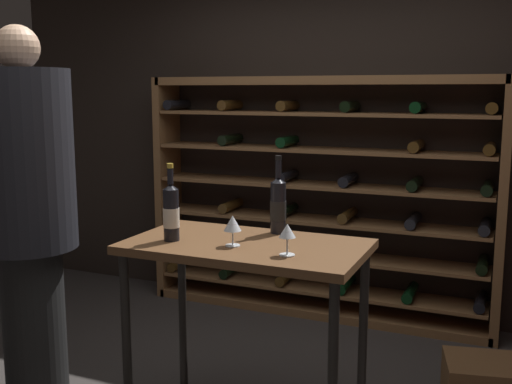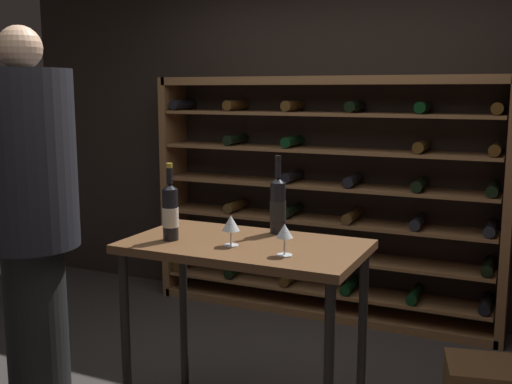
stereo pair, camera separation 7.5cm
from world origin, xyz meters
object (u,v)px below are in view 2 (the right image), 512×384
wine_bottle_green_slim (278,205)px  tasting_table (245,267)px  person_guest_khaki (29,202)px  wine_glass_stemmed_right (285,233)px  wine_glass_stemmed_left (231,224)px  wine_bottle_black_capsule (170,212)px  wine_rack (325,200)px

wine_bottle_green_slim → tasting_table: bearing=-105.5°
person_guest_khaki → wine_glass_stemmed_right: size_ratio=14.23×
tasting_table → wine_glass_stemmed_left: 0.24m
wine_glass_stemmed_right → person_guest_khaki: bearing=-179.7°
person_guest_khaki → wine_glass_stemmed_left: bearing=98.1°
wine_bottle_green_slim → wine_glass_stemmed_right: size_ratio=2.77×
tasting_table → wine_glass_stemmed_right: bearing=-28.2°
person_guest_khaki → wine_bottle_black_capsule: size_ratio=5.42×
wine_bottle_black_capsule → wine_glass_stemmed_left: bearing=3.4°
wine_bottle_black_capsule → person_guest_khaki: bearing=-177.2°
wine_rack → wine_bottle_black_capsule: 1.83m
wine_bottle_black_capsule → wine_glass_stemmed_left: size_ratio=2.58×
wine_rack → wine_glass_stemmed_left: size_ratio=18.29×
wine_glass_stemmed_right → wine_glass_stemmed_left: (-0.28, 0.05, -0.00)m
wine_rack → tasting_table: bearing=-84.1°
wine_bottle_black_capsule → wine_glass_stemmed_right: size_ratio=2.62×
wine_rack → person_guest_khaki: 2.11m
wine_rack → wine_glass_stemmed_right: size_ratio=18.64×
person_guest_khaki → wine_glass_stemmed_left: (1.15, 0.06, -0.03)m
tasting_table → wine_bottle_black_capsule: 0.44m
tasting_table → wine_glass_stemmed_left: (-0.03, -0.08, 0.22)m
wine_bottle_black_capsule → wine_glass_stemmed_right: wine_bottle_black_capsule is taller
tasting_table → wine_glass_stemmed_right: 0.36m
wine_glass_stemmed_left → wine_rack: bearing=94.7°
tasting_table → wine_bottle_green_slim: bearing=74.5°
wine_bottle_black_capsule → wine_rack: bearing=84.8°
person_guest_khaki → wine_bottle_black_capsule: (0.84, 0.04, 0.01)m
tasting_table → wine_glass_stemmed_left: wine_glass_stemmed_left is taller
wine_rack → person_guest_khaki: (-1.00, -1.85, 0.22)m
wine_glass_stemmed_left → wine_bottle_green_slim: bearing=73.6°
wine_rack → wine_bottle_black_capsule: bearing=-95.2°
person_guest_khaki → wine_bottle_green_slim: (1.24, 0.38, 0.01)m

